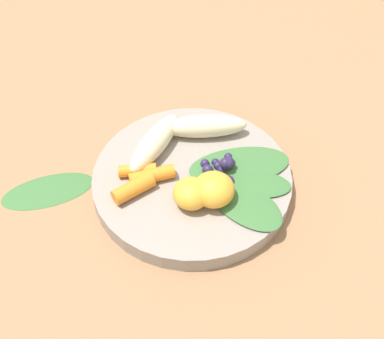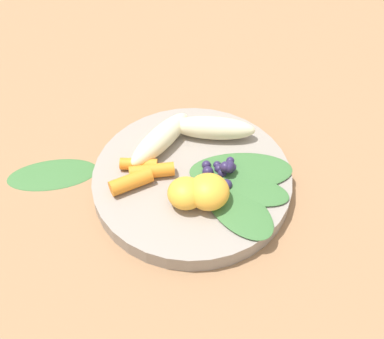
{
  "view_description": "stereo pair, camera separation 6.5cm",
  "coord_description": "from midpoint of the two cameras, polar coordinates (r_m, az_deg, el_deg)",
  "views": [
    {
      "loc": [
        -0.33,
        0.28,
        0.52
      ],
      "look_at": [
        0.0,
        0.0,
        0.03
      ],
      "focal_mm": 48.9,
      "sensor_mm": 36.0,
      "label": 1
    },
    {
      "loc": [
        -0.37,
        0.23,
        0.52
      ],
      "look_at": [
        0.0,
        0.0,
        0.03
      ],
      "focal_mm": 48.9,
      "sensor_mm": 36.0,
      "label": 2
    }
  ],
  "objects": [
    {
      "name": "ground_plane",
      "position": [
        0.67,
        2.75,
        -2.01
      ],
      "size": [
        2.4,
        2.4,
        0.0
      ],
      "primitive_type": "plane",
      "color": "#99704C"
    },
    {
      "name": "bowl",
      "position": [
        0.66,
        2.79,
        -1.38
      ],
      "size": [
        0.25,
        0.25,
        0.02
      ],
      "primitive_type": "cylinder",
      "color": "gray",
      "rests_on": "ground_plane"
    },
    {
      "name": "banana_peeled_left",
      "position": [
        0.68,
        -0.76,
        3.23
      ],
      "size": [
        0.07,
        0.12,
        0.03
      ],
      "primitive_type": "ellipsoid",
      "rotation": [
        0.0,
        0.0,
        8.24
      ],
      "color": "beige",
      "rests_on": "bowl"
    },
    {
      "name": "banana_peeled_right",
      "position": [
        0.69,
        4.95,
        4.4
      ],
      "size": [
        0.09,
        0.11,
        0.03
      ],
      "primitive_type": "ellipsoid",
      "rotation": [
        0.0,
        0.0,
        7.2
      ],
      "color": "beige",
      "rests_on": "bowl"
    },
    {
      "name": "orange_segment_near",
      "position": [
        0.61,
        4.84,
        -2.61
      ],
      "size": [
        0.05,
        0.05,
        0.04
      ],
      "primitive_type": "ellipsoid",
      "color": "#F4A833",
      "rests_on": "bowl"
    },
    {
      "name": "orange_segment_far",
      "position": [
        0.61,
        2.35,
        -2.77
      ],
      "size": [
        0.04,
        0.04,
        0.03
      ],
      "primitive_type": "ellipsoid",
      "color": "#F4A833",
      "rests_on": "bowl"
    },
    {
      "name": "carrot_front",
      "position": [
        0.66,
        -3.05,
        0.42
      ],
      "size": [
        0.04,
        0.05,
        0.02
      ],
      "primitive_type": "cylinder",
      "rotation": [
        0.0,
        1.57,
        7.25
      ],
      "color": "orange",
      "rests_on": "bowl"
    },
    {
      "name": "carrot_mid_left",
      "position": [
        0.65,
        -1.57,
        -0.33
      ],
      "size": [
        0.04,
        0.06,
        0.02
      ],
      "primitive_type": "cylinder",
      "rotation": [
        0.0,
        1.57,
        7.45
      ],
      "color": "orange",
      "rests_on": "bowl"
    },
    {
      "name": "carrot_mid_right",
      "position": [
        0.64,
        -3.79,
        -1.49
      ],
      "size": [
        0.02,
        0.05,
        0.02
      ],
      "primitive_type": "cylinder",
      "rotation": [
        0.0,
        1.57,
        7.77
      ],
      "color": "orange",
      "rests_on": "bowl"
    },
    {
      "name": "blueberry_pile",
      "position": [
        0.65,
        6.2,
        -0.18
      ],
      "size": [
        0.05,
        0.04,
        0.03
      ],
      "color": "#2D234C",
      "rests_on": "bowl"
    },
    {
      "name": "kale_leaf_left",
      "position": [
        0.62,
        8.09,
        -4.45
      ],
      "size": [
        0.11,
        0.07,
        0.0
      ],
      "primitive_type": "ellipsoid",
      "rotation": [
        0.0,
        0.0,
        9.52
      ],
      "color": "#3D7038",
      "rests_on": "bowl"
    },
    {
      "name": "kale_leaf_right",
      "position": [
        0.64,
        8.66,
        -2.23
      ],
      "size": [
        0.11,
        0.11,
        0.0
      ],
      "primitive_type": "ellipsoid",
      "rotation": [
        0.0,
        0.0,
        10.15
      ],
      "color": "#3D7038",
      "rests_on": "bowl"
    },
    {
      "name": "kale_leaf_rear",
      "position": [
        0.66,
        8.17,
        -0.3
      ],
      "size": [
        0.12,
        0.14,
        0.0
      ],
      "primitive_type": "ellipsoid",
      "rotation": [
        0.0,
        0.0,
        10.49
      ],
      "color": "#3D7038",
      "rests_on": "bowl"
    },
    {
      "name": "kale_leaf_stray",
      "position": [
        0.7,
        -12.48,
        -0.59
      ],
      "size": [
        0.09,
        0.13,
        0.01
      ],
      "primitive_type": "ellipsoid",
      "rotation": [
        0.0,
        0.0,
        1.19
      ],
      "color": "#3D7038",
      "rests_on": "ground_plane"
    }
  ]
}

